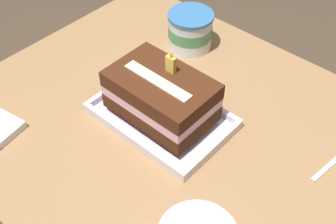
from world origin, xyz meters
TOP-DOWN VIEW (x-y plane):
  - dining_table at (0.00, 0.00)m, footprint 0.96×0.80m
  - foil_tray at (-0.03, -0.01)m, footprint 0.30×0.20m
  - birthday_cake at (-0.03, -0.01)m, footprint 0.22×0.14m
  - ice_cream_tub at (-0.16, 0.24)m, footprint 0.12×0.12m

SIDE VIEW (x-z plane):
  - dining_table at x=0.00m, z-range 0.26..1.02m
  - foil_tray at x=-0.03m, z-range 0.75..0.78m
  - ice_cream_tub at x=-0.16m, z-range 0.76..0.86m
  - birthday_cake at x=-0.03m, z-range 0.76..0.91m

